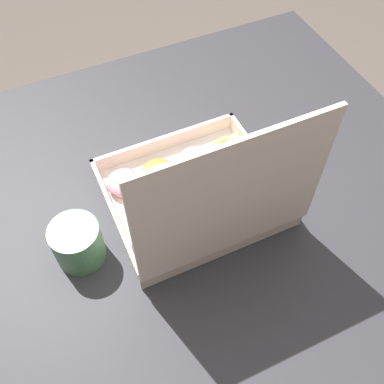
% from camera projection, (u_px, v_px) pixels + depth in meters
% --- Properties ---
extents(ground_plane, '(8.00, 8.00, 0.00)m').
position_uv_depth(ground_plane, '(196.00, 331.00, 1.55)').
color(ground_plane, '#564C44').
extents(dining_table, '(1.09, 1.01, 0.78)m').
position_uv_depth(dining_table, '(198.00, 227.00, 1.00)').
color(dining_table, '#2D2D33').
rests_on(dining_table, ground_plane).
extents(donut_box, '(0.33, 0.30, 0.32)m').
position_uv_depth(donut_box, '(200.00, 193.00, 0.85)').
color(donut_box, silver).
rests_on(donut_box, dining_table).
extents(coffee_mug, '(0.09, 0.09, 0.09)m').
position_uv_depth(coffee_mug, '(77.00, 243.00, 0.81)').
color(coffee_mug, '#4C8456').
rests_on(coffee_mug, dining_table).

